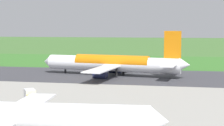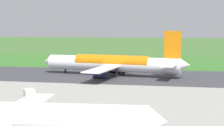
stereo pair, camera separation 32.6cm
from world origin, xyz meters
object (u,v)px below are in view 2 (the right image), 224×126
airliner_parked_mid (7,116)px  airliner_main (113,63)px  traffic_cone_orange (143,63)px  no_stopping_sign (158,61)px  service_truck_baggage (30,95)px

airliner_parked_mid → airliner_main: bearing=-92.5°
airliner_parked_mid → traffic_cone_orange: size_ratio=87.14×
no_stopping_sign → traffic_cone_orange: 7.13m
traffic_cone_orange → service_truck_baggage: bearing=78.0°
airliner_main → no_stopping_sign: bearing=-108.2°
airliner_parked_mid → service_truck_baggage: (8.42, -27.37, -2.42)m
airliner_parked_mid → traffic_cone_orange: airliner_parked_mid is taller
service_truck_baggage → no_stopping_sign: (-24.92, -85.20, 0.07)m
service_truck_baggage → no_stopping_sign: size_ratio=2.47×
no_stopping_sign → traffic_cone_orange: no_stopping_sign is taller
airliner_main → no_stopping_sign: 43.00m
service_truck_baggage → no_stopping_sign: 88.77m
service_truck_baggage → no_stopping_sign: service_truck_baggage is taller
traffic_cone_orange → airliner_parked_mid: bearing=85.1°
airliner_main → no_stopping_sign: (-13.39, -40.76, -2.88)m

